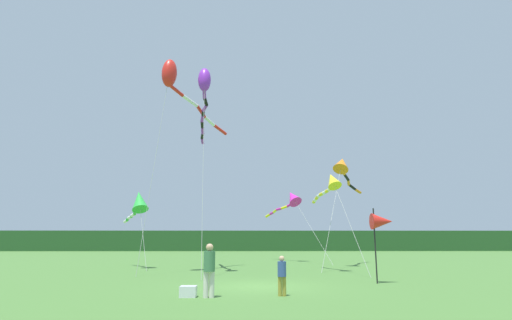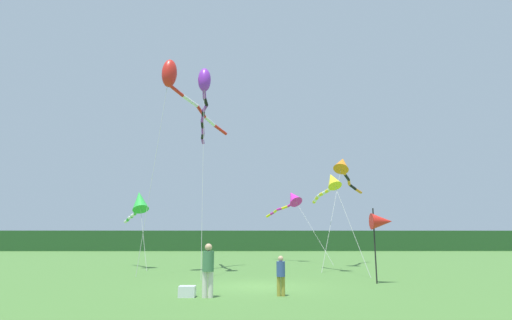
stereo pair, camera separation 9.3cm
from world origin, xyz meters
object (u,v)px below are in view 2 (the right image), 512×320
(kite_green, at_px, (139,202))
(person_child, at_px, (281,273))
(banner_flag_pole, at_px, (381,222))
(person_adult, at_px, (208,267))
(kite_red, at_px, (175,80))
(kite_purple, at_px, (204,90))
(kite_magenta, at_px, (292,199))
(cooler_box, at_px, (187,291))
(kite_orange, at_px, (343,167))
(kite_yellow, at_px, (331,183))

(kite_green, bearing_deg, person_child, -56.17)
(banner_flag_pole, xyz_separation_m, kite_green, (-12.86, 8.70, 1.62))
(person_adult, xyz_separation_m, kite_red, (-3.21, 9.14, 10.15))
(kite_red, bearing_deg, kite_purple, -6.74)
(kite_magenta, bearing_deg, kite_green, -146.07)
(person_child, height_order, cooler_box, person_child)
(kite_magenta, bearing_deg, kite_orange, -63.38)
(kite_green, relative_size, kite_magenta, 0.65)
(kite_yellow, bearing_deg, person_child, -111.06)
(banner_flag_pole, xyz_separation_m, kite_magenta, (-2.27, 15.82, 2.52))
(kite_orange, relative_size, kite_yellow, 1.40)
(cooler_box, bearing_deg, kite_yellow, 55.27)
(banner_flag_pole, bearing_deg, kite_magenta, 98.15)
(person_child, xyz_separation_m, kite_red, (-5.58, 8.81, 10.37))
(banner_flag_pole, height_order, kite_green, kite_green)
(kite_orange, height_order, kite_purple, kite_purple)
(kite_red, relative_size, kite_green, 2.41)
(person_child, height_order, kite_orange, kite_orange)
(cooler_box, relative_size, kite_magenta, 0.07)
(person_child, relative_size, kite_purple, 0.11)
(kite_red, height_order, kite_green, kite_red)
(person_adult, bearing_deg, kite_magenta, 76.62)
(cooler_box, distance_m, banner_flag_pole, 8.86)
(person_adult, height_order, kite_red, kite_red)
(cooler_box, xyz_separation_m, kite_red, (-2.53, 8.98, 10.92))
(kite_red, distance_m, kite_magenta, 14.56)
(kite_orange, distance_m, kite_red, 12.66)
(cooler_box, bearing_deg, kite_magenta, 74.66)
(kite_red, xyz_separation_m, kite_magenta, (7.91, 10.64, -6.03))
(kite_purple, bearing_deg, kite_magenta, 60.62)
(banner_flag_pole, relative_size, kite_purple, 0.27)
(kite_green, relative_size, kite_yellow, 0.82)
(cooler_box, relative_size, kite_green, 0.10)
(banner_flag_pole, relative_size, kite_yellow, 0.51)
(person_child, bearing_deg, kite_orange, 68.34)
(person_adult, relative_size, kite_purple, 0.15)
(person_child, relative_size, kite_yellow, 0.21)
(banner_flag_pole, xyz_separation_m, kite_red, (-10.18, 5.18, 8.55))
(kite_red, height_order, kite_purple, kite_red)
(person_child, bearing_deg, kite_purple, 113.71)
(person_child, xyz_separation_m, kite_magenta, (2.34, 19.45, 4.35))
(person_adult, relative_size, cooler_box, 3.23)
(banner_flag_pole, height_order, kite_yellow, kite_yellow)
(kite_green, bearing_deg, person_adult, -65.05)
(kite_red, bearing_deg, banner_flag_pole, -26.99)
(cooler_box, height_order, kite_magenta, kite_magenta)
(person_adult, xyz_separation_m, kite_purple, (-1.40, 8.93, 9.44))
(banner_flag_pole, bearing_deg, kite_orange, 85.71)
(cooler_box, distance_m, kite_red, 14.36)
(kite_yellow, bearing_deg, banner_flag_pole, -80.91)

